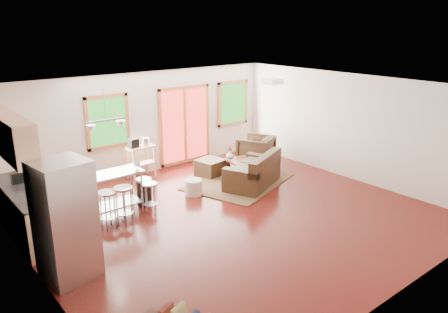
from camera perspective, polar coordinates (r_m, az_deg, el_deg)
floor at (r=8.94m, az=1.22°, el=-7.87°), size 7.50×7.00×0.02m
ceiling at (r=8.18m, az=1.34°, el=8.98°), size 7.50×7.00×0.02m
back_wall at (r=11.28m, az=-10.36°, el=4.25°), size 7.50×0.02×2.60m
left_wall at (r=6.81m, az=-23.76°, el=-5.71°), size 0.02×7.00×2.60m
right_wall at (r=11.19m, az=16.16°, el=3.74°), size 0.02×7.00×2.60m
front_wall at (r=6.38m, az=22.27°, el=-7.05°), size 7.50×0.02×2.60m
window_left at (r=10.76m, az=-14.95°, el=4.41°), size 1.10×0.05×1.30m
french_doors at (r=11.89m, az=-5.13°, el=4.14°), size 1.60×0.05×2.10m
window_right at (r=12.81m, az=1.17°, el=6.99°), size 1.10×0.05×1.30m
rug at (r=10.76m, az=1.92°, el=-3.28°), size 2.93×2.57×0.02m
loveseat at (r=10.42m, az=3.93°, el=-2.20°), size 1.74×1.40×0.81m
coffee_table at (r=11.14m, az=3.32°, el=-0.57°), size 1.20×0.83×0.44m
armchair at (r=11.95m, az=4.16°, el=0.98°), size 1.12×1.09×0.89m
ottoman at (r=11.19m, az=-1.79°, el=-1.42°), size 0.71×0.71×0.41m
pouf at (r=9.96m, az=-4.02°, el=-4.02°), size 0.43×0.43×0.35m
vase at (r=11.19m, az=0.77°, el=0.29°), size 0.22×0.22×0.33m
cabinets at (r=8.55m, az=-24.89°, el=-3.95°), size 0.64×2.24×2.30m
refrigerator at (r=6.99m, az=-19.94°, el=-7.89°), size 0.85×0.82×1.88m
island at (r=8.96m, az=-15.09°, el=-3.99°), size 1.45×0.58×0.92m
cup at (r=9.07m, az=-11.29°, el=-0.87°), size 0.16×0.14×0.13m
bar_stool_a at (r=8.52m, az=-15.00°, el=-5.68°), size 0.37×0.37×0.74m
bar_stool_b at (r=8.61m, az=-12.99°, el=-5.15°), size 0.48×0.48×0.76m
bar_stool_c at (r=9.02m, az=-9.64°, el=-4.46°), size 0.39×0.39×0.65m
trash_can at (r=9.50m, az=-10.36°, el=-4.55°), size 0.33×0.33×0.60m
kitchen_cart at (r=11.00m, az=-10.99°, el=0.75°), size 0.71×0.48×1.05m
ceiling_flush at (r=9.70m, az=6.32°, el=9.72°), size 0.35×0.35×0.12m
pendant_light at (r=8.57m, az=-15.13°, el=3.93°), size 0.80×0.18×0.79m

